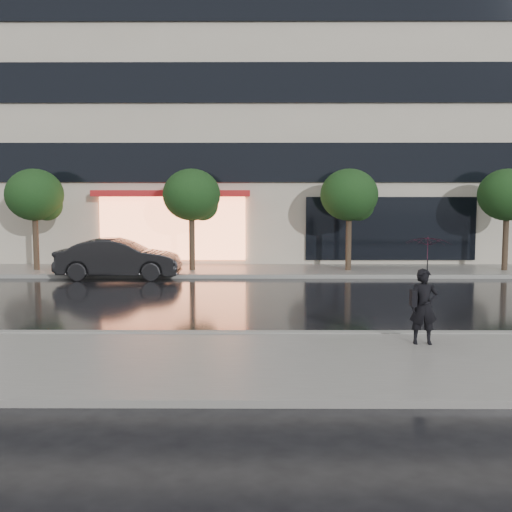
{
  "coord_description": "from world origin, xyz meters",
  "views": [
    {
      "loc": [
        -0.41,
        -14.48,
        3.12
      ],
      "look_at": [
        -0.5,
        2.6,
        1.4
      ],
      "focal_mm": 45.0,
      "sensor_mm": 36.0,
      "label": 1
    }
  ],
  "objects": [
    {
      "name": "sidewalk_near",
      "position": [
        0.0,
        -3.25,
        0.06
      ],
      "size": [
        60.0,
        4.5,
        0.12
      ],
      "primitive_type": "cube",
      "color": "slate",
      "rests_on": "ground"
    },
    {
      "name": "tree_far_west",
      "position": [
        -8.94,
        10.03,
        2.92
      ],
      "size": [
        2.2,
        2.2,
        3.99
      ],
      "color": "#33261C",
      "rests_on": "ground"
    },
    {
      "name": "tree_mid_west",
      "position": [
        -2.94,
        10.03,
        2.92
      ],
      "size": [
        2.2,
        2.2,
        3.99
      ],
      "color": "#33261C",
      "rests_on": "ground"
    },
    {
      "name": "pedestrian_with_umbrella",
      "position": [
        2.86,
        -2.02,
        1.54
      ],
      "size": [
        0.9,
        0.92,
        2.14
      ],
      "rotation": [
        0.0,
        0.0,
        -0.03
      ],
      "color": "black",
      "rests_on": "sidewalk_near"
    },
    {
      "name": "curb_near",
      "position": [
        0.0,
        -1.0,
        0.07
      ],
      "size": [
        60.0,
        0.25,
        0.14
      ],
      "primitive_type": "cube",
      "color": "gray",
      "rests_on": "ground"
    },
    {
      "name": "office_building",
      "position": [
        -0.0,
        17.97,
        9.0
      ],
      "size": [
        30.0,
        12.76,
        18.0
      ],
      "color": "#BCB39F",
      "rests_on": "ground"
    },
    {
      "name": "tree_mid_east",
      "position": [
        3.06,
        10.03,
        2.92
      ],
      "size": [
        2.2,
        2.2,
        3.99
      ],
      "color": "#33261C",
      "rests_on": "ground"
    },
    {
      "name": "ground",
      "position": [
        0.0,
        0.0,
        0.0
      ],
      "size": [
        120.0,
        120.0,
        0.0
      ],
      "primitive_type": "plane",
      "color": "black",
      "rests_on": "ground"
    },
    {
      "name": "curb_far",
      "position": [
        0.0,
        8.5,
        0.07
      ],
      "size": [
        60.0,
        0.25,
        0.14
      ],
      "primitive_type": "cube",
      "color": "gray",
      "rests_on": "ground"
    },
    {
      "name": "sidewalk_far",
      "position": [
        0.0,
        10.25,
        0.06
      ],
      "size": [
        60.0,
        3.5,
        0.12
      ],
      "primitive_type": "cube",
      "color": "slate",
      "rests_on": "ground"
    },
    {
      "name": "tree_far_east",
      "position": [
        9.06,
        10.03,
        2.92
      ],
      "size": [
        2.2,
        2.2,
        3.99
      ],
      "color": "#33261C",
      "rests_on": "ground"
    },
    {
      "name": "parked_car",
      "position": [
        -5.45,
        8.3,
        0.72
      ],
      "size": [
        4.4,
        1.57,
        1.44
      ],
      "primitive_type": "imported",
      "rotation": [
        0.0,
        0.0,
        1.58
      ],
      "color": "black",
      "rests_on": "ground"
    }
  ]
}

